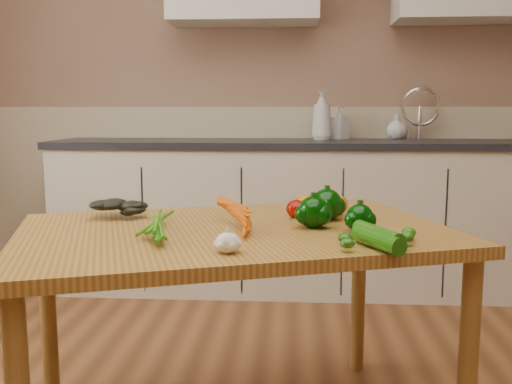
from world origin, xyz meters
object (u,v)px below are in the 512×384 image
object	(u,v)px
soap_bottle_c	(397,127)
leafy_greens	(117,204)
zucchini_b	(378,240)
tomato_c	(337,205)
soap_bottle_a	(322,115)
garlic_bulb	(228,243)
soap_bottle_b	(340,123)
zucchini_a	(378,235)
pepper_c	(360,218)
tomato_a	(296,209)
carrot_bunch	(214,220)
tomato_b	(305,204)
pepper_b	(327,205)
table	(235,253)
pepper_a	(313,212)

from	to	relation	value
soap_bottle_c	leafy_greens	xyz separation A→B (m)	(-1.25, -1.67, -0.22)
zucchini_b	tomato_c	bearing A→B (deg)	98.20
soap_bottle_a	leafy_greens	world-z (taller)	soap_bottle_a
soap_bottle_a	garlic_bulb	bearing A→B (deg)	-50.53
soap_bottle_b	zucchini_a	size ratio (longest dim) A/B	1.00
pepper_c	tomato_a	distance (m)	0.28
zucchini_a	zucchini_b	bearing A→B (deg)	-98.13
soap_bottle_c	tomato_c	size ratio (longest dim) A/B	1.94
carrot_bunch	tomato_b	bearing A→B (deg)	27.74
pepper_c	pepper_b	bearing A→B (deg)	117.21
table	tomato_a	bearing A→B (deg)	24.86
pepper_c	tomato_a	bearing A→B (deg)	133.23
leafy_greens	pepper_a	world-z (taller)	pepper_a
soap_bottle_a	garlic_bulb	distance (m)	2.12
soap_bottle_b	pepper_a	xyz separation A→B (m)	(-0.22, -1.81, -0.24)
pepper_c	tomato_a	size ratio (longest dim) A/B	1.20
pepper_c	zucchini_a	size ratio (longest dim) A/B	0.41
soap_bottle_b	carrot_bunch	distance (m)	1.96
soap_bottle_a	pepper_c	xyz separation A→B (m)	(0.03, -1.77, -0.30)
tomato_c	pepper_c	bearing A→B (deg)	-79.83
leafy_greens	zucchini_b	xyz separation A→B (m)	(0.84, -0.41, -0.02)
garlic_bulb	zucchini_a	size ratio (longest dim) A/B	0.32
table	zucchini_b	bearing A→B (deg)	-49.66
pepper_a	zucchini_b	size ratio (longest dim) A/B	0.52
table	soap_bottle_b	distance (m)	1.92
table	pepper_a	world-z (taller)	pepper_a
soap_bottle_a	carrot_bunch	bearing A→B (deg)	-54.25
zucchini_a	carrot_bunch	bearing A→B (deg)	162.68
leafy_greens	tomato_b	bearing A→B (deg)	8.77
pepper_b	tomato_c	bearing A→B (deg)	68.01
garlic_bulb	pepper_c	bearing A→B (deg)	38.16
carrot_bunch	garlic_bulb	distance (m)	0.29
soap_bottle_b	zucchini_b	world-z (taller)	soap_bottle_b
soap_bottle_c	zucchini_a	world-z (taller)	soap_bottle_c
leafy_greens	zucchini_a	bearing A→B (deg)	-22.44
soap_bottle_c	zucchini_a	bearing A→B (deg)	68.93
soap_bottle_b	soap_bottle_c	size ratio (longest dim) A/B	1.30
pepper_a	soap_bottle_c	bearing A→B (deg)	72.44
tomato_a	table	bearing A→B (deg)	-136.48
soap_bottle_c	leafy_greens	size ratio (longest dim) A/B	0.82
soap_bottle_a	pepper_a	bearing A→B (deg)	-44.71
tomato_b	zucchini_b	world-z (taller)	tomato_b
garlic_bulb	zucchini_a	distance (m)	0.42
tomato_a	pepper_c	bearing A→B (deg)	-46.77
pepper_c	tomato_b	world-z (taller)	pepper_c
carrot_bunch	tomato_c	size ratio (longest dim) A/B	3.05
soap_bottle_a	pepper_c	bearing A→B (deg)	-40.11
zucchini_b	zucchini_a	bearing A→B (deg)	81.87
carrot_bunch	pepper_c	world-z (taller)	pepper_c
zucchini_a	zucchini_b	size ratio (longest dim) A/B	1.08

